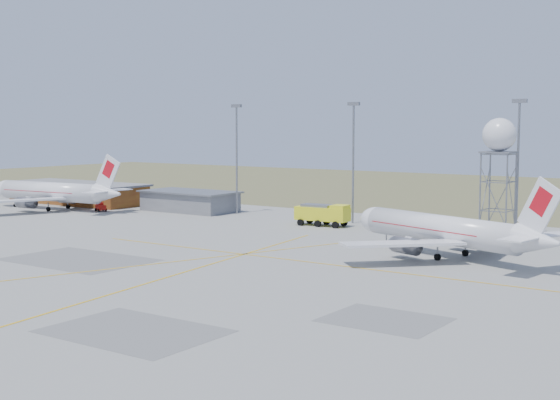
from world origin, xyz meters
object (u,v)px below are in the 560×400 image
Objects in this scene: airliner_main at (444,231)px; fire_truck at (324,215)px; radar_tower at (498,171)px; baggage_tug at (101,208)px; airliner_far at (53,192)px.

airliner_main is 3.39× the size of fire_truck.
fire_truck is (-28.41, -2.47, -8.18)m from radar_tower.
airliner_main is at bearing -34.76° from fire_truck.
baggage_tug is (-75.43, -8.49, -9.28)m from radar_tower.
airliner_main is 12.22× the size of baggage_tug.
baggage_tug is at bearing -176.60° from fire_truck.
radar_tower is at bearing 27.01° from baggage_tug.
baggage_tug is (-75.47, 11.01, -2.72)m from airliner_main.
airliner_far is 86.34m from radar_tower.
radar_tower is at bearing -70.38° from airliner_main.
airliner_far is at bearing -140.75° from baggage_tug.
airliner_main reaches higher than baggage_tug.
airliner_far is (-85.33, 7.68, 0.08)m from airliner_main.
radar_tower is (-0.04, 19.49, 6.56)m from airliner_main.
airliner_main is 33.20m from fire_truck.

